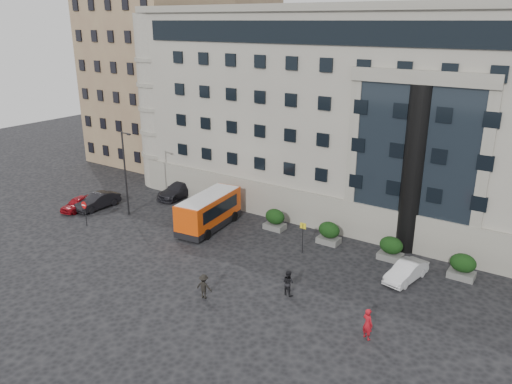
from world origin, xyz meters
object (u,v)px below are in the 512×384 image
parked_car_a (78,203)px  pedestrian_a (368,324)px  no_entry_sign (85,209)px  hedge_e (463,266)px  parked_car_c (179,190)px  parked_car_d (218,174)px  parked_car_b (98,201)px  hedge_a (227,207)px  minibus (209,210)px  street_lamp (125,170)px  pedestrian_b (288,283)px  bus_stop_sign (303,233)px  red_truck (189,167)px  hedge_d (391,248)px  hedge_b (275,219)px  hedge_c (329,233)px  pedestrian_c (204,286)px  white_taxi (406,272)px

parked_car_a → pedestrian_a: size_ratio=1.93×
no_entry_sign → parked_car_a: size_ratio=0.62×
hedge_e → parked_car_c: bearing=176.7°
parked_car_a → parked_car_d: (5.50, 14.82, 0.14)m
no_entry_sign → parked_car_c: bearing=81.8°
parked_car_b → hedge_e: bearing=10.7°
hedge_e → no_entry_sign: (-29.80, -8.84, 0.72)m
hedge_a → parked_car_d: (-7.50, 8.20, -0.15)m
minibus → parked_car_d: size_ratio=1.32×
hedge_e → parked_car_d: bearing=163.8°
street_lamp → pedestrian_a: 26.77m
pedestrian_a → street_lamp: bearing=11.9°
parked_car_d → parked_car_b: bearing=-98.4°
parked_car_a → pedestrian_b: pedestrian_b is taller
bus_stop_sign → minibus: 9.28m
parked_car_c → pedestrian_a: size_ratio=2.73×
parked_car_d → no_entry_sign: bearing=-86.1°
red_truck → pedestrian_a: (28.67, -17.25, -0.50)m
bus_stop_sign → pedestrian_b: size_ratio=1.42×
bus_stop_sign → red_truck: (-20.17, 9.56, -0.26)m
hedge_d → bus_stop_sign: bearing=-155.3°
pedestrian_b → hedge_b: bearing=-43.3°
hedge_c → pedestrian_c: hedge_c is taller
bus_stop_sign → minibus: bearing=-179.2°
hedge_a → hedge_b: (5.20, 0.00, 0.00)m
hedge_b → no_entry_sign: bearing=-148.1°
pedestrian_a → pedestrian_c: 10.73m
white_taxi → street_lamp: bearing=-164.0°
hedge_c → bus_stop_sign: size_ratio=0.73×
hedge_a → minibus: size_ratio=0.25×
hedge_c → parked_car_b: bearing=-166.5°
hedge_a → pedestrian_b: 14.74m
bus_stop_sign → no_entry_sign: bus_stop_sign is taller
hedge_d → pedestrian_a: bearing=-77.1°
hedge_c → parked_car_c: hedge_c is taller
hedge_c → hedge_d: size_ratio=1.00×
minibus → red_truck: size_ratio=1.30×
bus_stop_sign → white_taxi: size_ratio=0.62×
parked_car_a → pedestrian_b: (24.77, -2.24, 0.25)m
hedge_d → parked_car_d: (-23.10, 8.20, -0.15)m
bus_stop_sign → minibus: minibus is taller
red_truck → white_taxi: red_truck is taller
hedge_b → street_lamp: street_lamp is taller
parked_car_a → hedge_a: bearing=17.5°
bus_stop_sign → hedge_a: bearing=163.6°
red_truck → parked_car_c: bearing=-67.9°
hedge_e → pedestrian_a: bearing=-104.9°
street_lamp → pedestrian_a: bearing=-12.4°
hedge_b → hedge_c: same height
parked_car_c → bus_stop_sign: bearing=-13.7°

